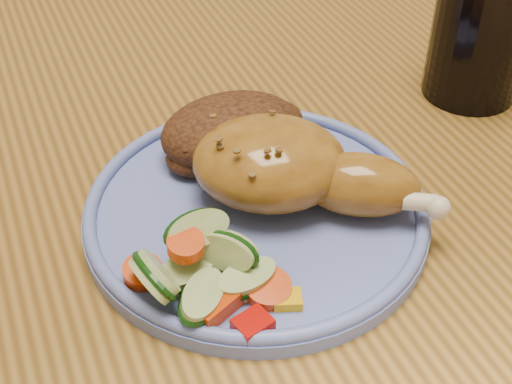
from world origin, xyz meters
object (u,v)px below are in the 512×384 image
Objects in this scene: plate at (256,213)px; dining_table at (257,205)px; drinking_glass at (479,38)px; chair_far at (114,56)px.

dining_table is at bearing 66.75° from plate.
dining_table is at bearing 175.73° from drinking_glass.
plate is at bearing -93.39° from chair_far.
chair_far is 0.74m from drinking_glass.
plate is (-0.04, -0.73, 0.26)m from chair_far.
dining_table is 12.51× the size of drinking_glass.
chair_far reaches higher than drinking_glass.
chair_far is 3.59× the size of plate.
plate is 0.27m from drinking_glass.
chair_far is (0.00, 0.63, -0.17)m from dining_table.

